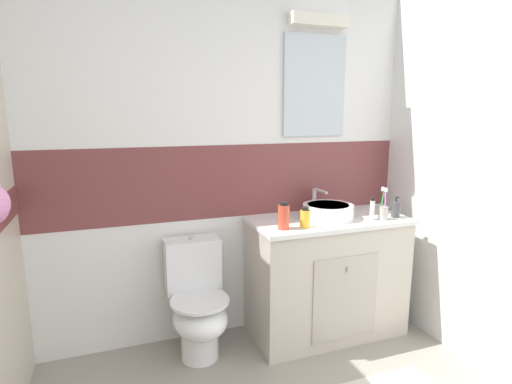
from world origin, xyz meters
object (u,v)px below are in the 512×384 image
Objects in this scene: sink_basin at (328,211)px; toilet at (198,304)px; soap_dispenser at (396,209)px; toothpaste_tube_upright at (372,210)px; lotion_bottle_short at (305,218)px; toothbrush_cup at (383,211)px; mouthwash_bottle at (284,216)px.

sink_basin reaches higher than toilet.
toilet is at bearing 173.22° from soap_dispenser.
toothpaste_tube_upright is at bearing -29.25° from sink_basin.
soap_dispenser is (1.37, -0.16, 0.55)m from toilet.
toilet is 5.05× the size of toothpaste_tube_upright.
sink_basin is 0.29m from lotion_bottle_short.
toothbrush_cup reaches higher than mouthwash_bottle.
toothbrush_cup is (0.33, -0.16, 0.00)m from sink_basin.
toothpaste_tube_upright is (1.17, -0.17, 0.56)m from toilet.
toothbrush_cup is at bearing -169.05° from soap_dispenser.
mouthwash_bottle reaches higher than toilet.
sink_basin is at bearing 31.39° from lotion_bottle_short.
mouthwash_bottle is at bearing -17.70° from toilet.
toothbrush_cup is (1.25, -0.19, 0.55)m from toilet.
mouthwash_bottle is at bearing 176.41° from lotion_bottle_short.
soap_dispenser is at bearing 0.22° from mouthwash_bottle.
soap_dispenser is 0.20m from toothpaste_tube_upright.
sink_basin is at bearing 153.73° from toothbrush_cup.
soap_dispenser is 0.85m from mouthwash_bottle.
sink_basin is 0.42m from mouthwash_bottle.
toothbrush_cup is at bearing -14.85° from toothpaste_tube_upright.
toilet is 5.12× the size of soap_dispenser.
toothbrush_cup is 1.48× the size of toothpaste_tube_upright.
lotion_bottle_short is at bearing -148.61° from sink_basin.
toilet is 1.49m from soap_dispenser.
soap_dispenser is at bearing -6.78° from toilet.
sink_basin reaches higher than toothpaste_tube_upright.
soap_dispenser is 0.99× the size of toothpaste_tube_upright.
sink_basin is at bearing 150.75° from toothpaste_tube_upright.
sink_basin is 2.57× the size of toothpaste_tube_upright.
sink_basin reaches higher than soap_dispenser.
toothbrush_cup is 0.58m from lotion_bottle_short.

